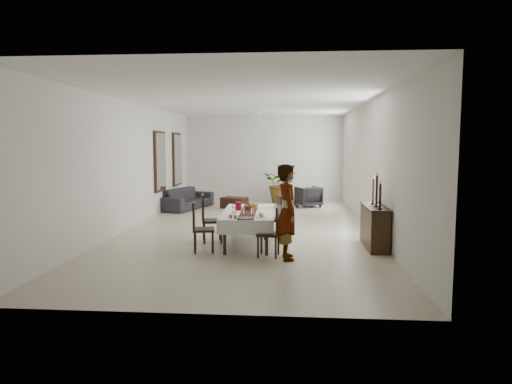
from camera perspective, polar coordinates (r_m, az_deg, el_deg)
name	(u,v)px	position (r m, az deg, el deg)	size (l,w,h in m)	color
floor	(250,228)	(11.72, -0.81, -4.46)	(6.00, 12.00, 0.00)	beige
ceiling	(249,101)	(11.57, -0.83, 11.31)	(6.00, 12.00, 0.02)	white
wall_back	(264,158)	(17.51, 1.00, 4.27)	(6.00, 0.02, 3.20)	silver
wall_front	(204,188)	(5.60, -6.50, 0.55)	(6.00, 0.02, 3.20)	silver
wall_left	(134,165)	(12.18, -15.04, 3.31)	(0.02, 12.00, 3.20)	silver
wall_right	(370,166)	(11.65, 14.07, 3.22)	(0.02, 12.00, 3.20)	silver
dining_table_top	(249,213)	(9.76, -0.93, -2.61)	(0.92, 2.21, 0.05)	black
table_leg_fl	(225,239)	(8.83, -3.94, -5.82)	(0.06, 0.06, 0.64)	black
table_leg_fr	(267,239)	(8.78, 1.34, -5.88)	(0.06, 0.06, 0.64)	black
table_leg_bl	(234,220)	(10.88, -2.76, -3.57)	(0.06, 0.06, 0.64)	black
table_leg_br	(268,221)	(10.84, 1.52, -3.60)	(0.06, 0.06, 0.64)	black
tablecloth_top	(249,212)	(9.76, -0.93, -2.45)	(1.08, 2.37, 0.01)	white
tablecloth_drape_left	(224,218)	(9.82, -4.07, -3.20)	(0.01, 2.37, 0.28)	silver
tablecloth_drape_right	(274,218)	(9.76, 2.22, -3.24)	(0.01, 2.37, 0.28)	white
tablecloth_drape_near	(245,228)	(8.62, -1.37, -4.48)	(1.08, 0.01, 0.28)	white
tablecloth_drape_far	(251,210)	(10.94, -0.59, -2.24)	(1.08, 0.01, 0.28)	silver
table_runner	(249,211)	(9.76, -0.93, -2.41)	(0.32, 2.30, 0.00)	#542218
red_pitcher	(238,206)	(9.89, -2.22, -1.77)	(0.14, 0.14, 0.18)	maroon
pitcher_handle	(235,206)	(9.90, -2.67, -1.77)	(0.11, 0.11, 0.02)	maroon
wine_glass_near	(252,212)	(9.15, -0.45, -2.49)	(0.06, 0.06, 0.16)	white
wine_glass_mid	(243,211)	(9.25, -1.68, -2.40)	(0.06, 0.06, 0.16)	silver
teacup_right	(261,214)	(9.20, 0.59, -2.77)	(0.08, 0.08, 0.06)	silver
saucer_right	(261,215)	(9.20, 0.59, -2.90)	(0.14, 0.14, 0.01)	white
teacup_left	(234,212)	(9.45, -2.71, -2.53)	(0.08, 0.08, 0.06)	silver
saucer_left	(234,213)	(9.46, -2.71, -2.66)	(0.14, 0.14, 0.01)	white
plate_near_right	(262,217)	(8.93, 0.72, -3.17)	(0.22, 0.22, 0.01)	white
bread_near_right	(262,216)	(8.92, 0.72, -3.01)	(0.08, 0.08, 0.08)	tan
plate_near_left	(233,216)	(9.10, -2.91, -3.00)	(0.22, 0.22, 0.01)	white
plate_far_left	(237,208)	(10.27, -2.42, -1.96)	(0.22, 0.22, 0.01)	white
serving_tray	(246,218)	(8.80, -1.28, -3.28)	(0.33, 0.33, 0.02)	#38383D
jam_jar_a	(235,217)	(8.79, -2.61, -3.14)	(0.06, 0.06, 0.07)	#955E15
jam_jar_b	(231,216)	(8.85, -3.17, -3.08)	(0.06, 0.06, 0.07)	#9B4C16
fruit_basket	(251,208)	(9.97, -0.60, -1.97)	(0.28, 0.28, 0.09)	brown
fruit_red	(253,204)	(9.98, -0.43, -1.56)	(0.08, 0.08, 0.08)	#A62E10
fruit_green	(250,204)	(9.99, -0.80, -1.56)	(0.07, 0.07, 0.07)	#527021
fruit_yellow	(251,205)	(9.92, -0.61, -1.61)	(0.08, 0.08, 0.08)	gold
chair_right_near_seat	(268,234)	(8.68, 1.56, -5.29)	(0.41, 0.41, 0.05)	black
chair_right_near_leg_fl	(276,248)	(8.54, 2.48, -7.03)	(0.04, 0.04, 0.40)	black
chair_right_near_leg_fr	(278,244)	(8.87, 2.82, -6.55)	(0.04, 0.04, 0.40)	black
chair_right_near_leg_bl	(258,247)	(8.60, 0.26, -6.94)	(0.04, 0.04, 0.40)	black
chair_right_near_leg_br	(261,244)	(8.92, 0.68, -6.47)	(0.04, 0.04, 0.40)	black
chair_right_near_back	(278,220)	(8.60, 2.79, -3.51)	(0.41, 0.04, 0.52)	black
chair_right_far_seat	(271,220)	(10.30, 1.91, -3.48)	(0.41, 0.41, 0.05)	black
chair_right_far_leg_fl	(280,231)	(10.21, 3.00, -4.88)	(0.04, 0.04, 0.41)	black
chair_right_far_leg_fr	(277,228)	(10.53, 2.66, -4.53)	(0.04, 0.04, 0.41)	black
chair_right_far_leg_bl	(265,231)	(10.15, 1.11, -4.93)	(0.04, 0.04, 0.41)	black
chair_right_far_leg_br	(263,228)	(10.48, 0.84, -4.58)	(0.04, 0.04, 0.41)	black
chair_right_far_back	(279,207)	(10.29, 2.94, -1.91)	(0.41, 0.04, 0.53)	black
chair_left_near_seat	(204,230)	(9.12, -6.55, -4.70)	(0.42, 0.42, 0.05)	black
chair_left_near_leg_fl	(195,240)	(9.34, -7.59, -5.92)	(0.04, 0.04, 0.42)	black
chair_left_near_leg_fr	(195,243)	(9.00, -7.66, -6.37)	(0.04, 0.04, 0.42)	black
chair_left_near_leg_bl	(213,239)	(9.33, -5.45, -5.90)	(0.04, 0.04, 0.42)	black
chair_left_near_leg_br	(213,243)	(8.99, -5.44, -6.35)	(0.04, 0.04, 0.42)	black
chair_left_near_back	(194,215)	(9.07, -7.79, -2.92)	(0.42, 0.04, 0.54)	black
chair_left_far_seat	(212,221)	(9.99, -5.50, -3.62)	(0.44, 0.44, 0.05)	black
chair_left_far_leg_fl	(204,231)	(10.20, -6.56, -4.83)	(0.04, 0.04, 0.44)	black
chair_left_far_leg_fr	(204,234)	(9.85, -6.47, -5.22)	(0.04, 0.04, 0.44)	black
chair_left_far_leg_bl	(220,230)	(10.22, -4.52, -4.78)	(0.04, 0.04, 0.44)	black
chair_left_far_leg_br	(221,233)	(9.87, -4.36, -5.17)	(0.04, 0.04, 0.44)	black
chair_left_far_back	(203,207)	(9.93, -6.67, -1.92)	(0.44, 0.04, 0.56)	black
woman	(288,212)	(8.42, 3.97, -2.52)	(0.64, 0.42, 1.76)	gray
sideboard_body	(374,227)	(9.75, 14.59, -4.29)	(0.37, 1.40, 0.84)	black
sideboard_top	(375,207)	(9.68, 14.65, -1.77)	(0.41, 1.45, 0.03)	black
candlestick_near_base	(380,209)	(9.18, 15.22, -2.02)	(0.09, 0.09, 0.03)	black
candlestick_near_shaft	(380,196)	(9.15, 15.26, -0.49)	(0.05, 0.05, 0.47)	black
candlestick_near_candle	(381,182)	(9.12, 15.31, 1.19)	(0.03, 0.03, 0.07)	beige
candlestick_mid_base	(376,206)	(9.54, 14.80, -1.71)	(0.09, 0.09, 0.03)	black
candlestick_mid_shaft	(377,191)	(9.51, 14.86, 0.18)	(0.05, 0.05, 0.61)	black
candlestick_mid_candle	(377,174)	(9.48, 14.91, 2.22)	(0.03, 0.03, 0.07)	white
candlestick_far_base	(373,204)	(9.91, 14.42, -1.43)	(0.09, 0.09, 0.03)	black
candlestick_far_shaft	(373,191)	(9.87, 14.46, 0.13)	(0.05, 0.05, 0.51)	black
candlestick_far_candle	(374,177)	(9.85, 14.51, 1.83)	(0.03, 0.03, 0.07)	silver
sofa	(187,199)	(15.28, -8.68, -0.81)	(2.29, 0.89, 0.67)	#29262B
armchair	(308,197)	(15.65, 6.57, -0.57)	(0.75, 0.77, 0.70)	#262429
coffee_table	(234,203)	(15.25, -2.72, -1.35)	(0.81, 0.54, 0.36)	black
potted_plant	(282,183)	(16.73, 3.24, 1.11)	(1.27, 1.10, 1.41)	#2A5722
mirror_frame_near	(160,162)	(14.26, -11.94, 3.75)	(0.06, 1.05, 1.85)	black
mirror_glass_near	(161,162)	(14.25, -11.80, 3.75)	(0.01, 0.90, 1.70)	silver
mirror_frame_far	(177,159)	(16.29, -9.85, 4.05)	(0.06, 1.05, 1.85)	black
mirror_glass_far	(178,159)	(16.28, -9.73, 4.06)	(0.01, 0.90, 1.70)	silver
fan_rod	(258,113)	(14.54, 0.28, 9.83)	(0.04, 0.04, 0.20)	white
fan_hub	(258,120)	(14.53, 0.28, 9.04)	(0.16, 0.16, 0.08)	silver
fan_blade_n	(259,120)	(14.88, 0.38, 8.97)	(0.10, 0.55, 0.01)	silver
fan_blade_s	(257,119)	(14.18, 0.18, 9.12)	(0.10, 0.55, 0.01)	silver
fan_blade_e	(269,120)	(14.51, 1.68, 9.05)	(0.55, 0.10, 0.01)	beige
fan_blade_w	(247,120)	(14.56, -1.11, 9.04)	(0.55, 0.10, 0.01)	silver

